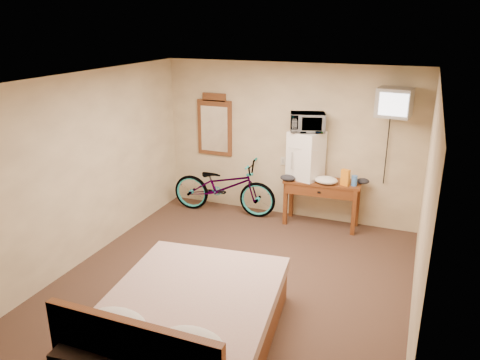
% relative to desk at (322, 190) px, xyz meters
% --- Properties ---
extents(room, '(4.60, 4.64, 2.50)m').
position_rel_desk_xyz_m(room, '(-0.64, -2.01, 0.64)').
color(room, '#412D20').
rests_on(room, ground).
extents(desk, '(1.19, 0.51, 0.75)m').
position_rel_desk_xyz_m(desk, '(0.00, 0.00, 0.00)').
color(desk, brown).
rests_on(desk, floor).
extents(mini_fridge, '(0.57, 0.56, 0.75)m').
position_rel_desk_xyz_m(mini_fridge, '(-0.29, 0.06, 0.51)').
color(mini_fridge, white).
rests_on(mini_fridge, desk).
extents(microwave, '(0.60, 0.49, 0.29)m').
position_rel_desk_xyz_m(microwave, '(-0.29, 0.06, 1.03)').
color(microwave, white).
rests_on(microwave, mini_fridge).
extents(snack_bag, '(0.14, 0.10, 0.25)m').
position_rel_desk_xyz_m(snack_bag, '(0.36, -0.05, 0.26)').
color(snack_bag, orange).
rests_on(snack_bag, desk).
extents(blue_cup, '(0.09, 0.09, 0.16)m').
position_rel_desk_xyz_m(blue_cup, '(0.49, -0.02, 0.22)').
color(blue_cup, '#4484E8').
rests_on(blue_cup, desk).
extents(cloth_cream, '(0.35, 0.27, 0.11)m').
position_rel_desk_xyz_m(cloth_cream, '(0.08, -0.09, 0.19)').
color(cloth_cream, white).
rests_on(cloth_cream, desk).
extents(cloth_dark_a, '(0.24, 0.18, 0.09)m').
position_rel_desk_xyz_m(cloth_dark_a, '(-0.51, -0.16, 0.18)').
color(cloth_dark_a, black).
rests_on(cloth_dark_a, desk).
extents(cloth_dark_b, '(0.19, 0.16, 0.09)m').
position_rel_desk_xyz_m(cloth_dark_b, '(0.60, 0.11, 0.18)').
color(cloth_dark_b, black).
rests_on(cloth_dark_b, desk).
extents(crt_television, '(0.50, 0.59, 0.40)m').
position_rel_desk_xyz_m(crt_television, '(0.94, 0.02, 1.41)').
color(crt_television, black).
rests_on(crt_television, room).
extents(wall_mirror, '(0.62, 0.04, 1.05)m').
position_rel_desk_xyz_m(wall_mirror, '(-1.93, 0.27, 0.81)').
color(wall_mirror, brown).
rests_on(wall_mirror, room).
extents(bicycle, '(1.83, 0.75, 0.94)m').
position_rel_desk_xyz_m(bicycle, '(-1.63, -0.06, -0.14)').
color(bicycle, black).
rests_on(bicycle, floor).
extents(bed, '(1.86, 2.33, 0.90)m').
position_rel_desk_xyz_m(bed, '(-0.60, -3.37, -0.32)').
color(bed, brown).
rests_on(bed, floor).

